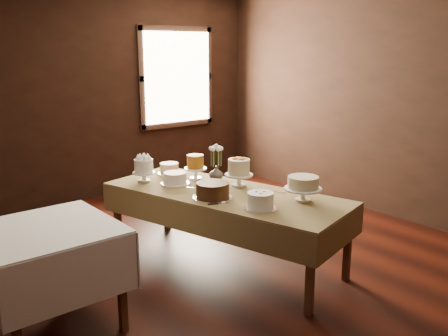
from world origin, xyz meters
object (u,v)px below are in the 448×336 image
(cake_server_a, at_px, (257,196))
(cake_lattice, at_px, (175,179))
(cake_speckled, at_px, (169,169))
(flower_vase, at_px, (216,173))
(cake_caramel, at_px, (195,168))
(cake_server_e, at_px, (226,203))
(cake_swirl, at_px, (260,201))
(cake_cream, at_px, (303,189))
(side_table, at_px, (48,240))
(display_table, at_px, (225,197))
(cake_server_b, at_px, (278,192))
(cake_meringue, at_px, (144,171))
(cake_server_c, at_px, (193,188))
(cake_chocolate, at_px, (213,191))
(cake_flowers, at_px, (239,174))

(cake_server_a, bearing_deg, cake_lattice, 85.40)
(cake_speckled, xyz_separation_m, cake_lattice, (-0.17, -0.37, -0.00))
(cake_server_a, relative_size, flower_vase, 1.62)
(cake_caramel, xyz_separation_m, cake_server_e, (-0.26, -0.82, -0.11))
(cake_speckled, height_order, cake_caramel, cake_caramel)
(cake_lattice, relative_size, flower_vase, 1.93)
(cake_speckled, distance_m, cake_caramel, 0.36)
(flower_vase, bearing_deg, cake_swirl, -105.58)
(cake_swirl, relative_size, cake_cream, 0.85)
(side_table, bearing_deg, cake_speckled, 30.61)
(flower_vase, bearing_deg, cake_server_a, -93.65)
(cake_lattice, height_order, cake_swirl, cake_swirl)
(cake_caramel, bearing_deg, cake_server_e, -107.35)
(cake_swirl, bearing_deg, display_table, 82.66)
(cake_server_b, height_order, cake_server_e, same)
(cake_meringue, relative_size, cake_server_b, 1.03)
(cake_speckled, height_order, cake_swirl, cake_swirl)
(cake_server_c, bearing_deg, cake_chocolate, 137.74)
(cake_lattice, bearing_deg, flower_vase, -19.42)
(cake_lattice, relative_size, cake_swirl, 1.03)
(flower_vase, bearing_deg, cake_chocolate, -130.57)
(cake_lattice, height_order, cake_cream, cake_cream)
(display_table, xyz_separation_m, cake_chocolate, (-0.19, -0.07, 0.12))
(side_table, distance_m, cake_caramel, 1.84)
(cake_speckled, xyz_separation_m, flower_vase, (0.23, -0.51, 0.02))
(cake_lattice, distance_m, cake_swirl, 1.09)
(cake_caramel, xyz_separation_m, cake_flowers, (0.18, -0.47, 0.01))
(cake_server_a, bearing_deg, display_table, 88.97)
(cake_flowers, height_order, cake_server_e, cake_flowers)
(cake_speckled, height_order, cake_chocolate, cake_chocolate)
(cake_flowers, bearing_deg, cake_server_a, -103.60)
(cake_speckled, relative_size, cake_flowers, 0.91)
(cake_speckled, xyz_separation_m, cake_server_e, (-0.16, -1.16, -0.05))
(cake_speckled, relative_size, cake_server_c, 1.13)
(cake_swirl, relative_size, cake_server_c, 1.16)
(cake_server_e, bearing_deg, cake_server_b, 14.54)
(side_table, bearing_deg, cake_server_c, 13.64)
(cake_cream, bearing_deg, cake_meringue, 118.20)
(cake_server_c, bearing_deg, cake_lattice, -22.39)
(cake_caramel, relative_size, cake_server_c, 1.10)
(cake_meringue, distance_m, cake_speckled, 0.37)
(cake_flowers, height_order, cake_server_b, cake_flowers)
(cake_server_a, bearing_deg, cake_chocolate, 119.49)
(side_table, xyz_separation_m, cake_flowers, (1.90, 0.15, 0.15))
(cake_server_b, bearing_deg, cake_chocolate, -147.09)
(display_table, relative_size, cake_caramel, 9.40)
(cake_speckled, bearing_deg, display_table, -87.40)
(cake_server_b, distance_m, cake_server_e, 0.58)
(cake_server_c, bearing_deg, side_table, 67.39)
(cake_chocolate, height_order, cake_flowers, cake_flowers)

